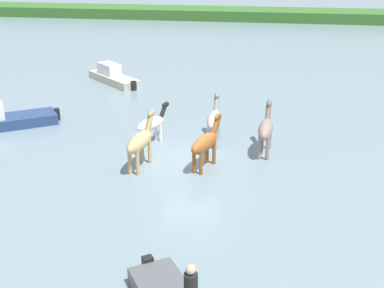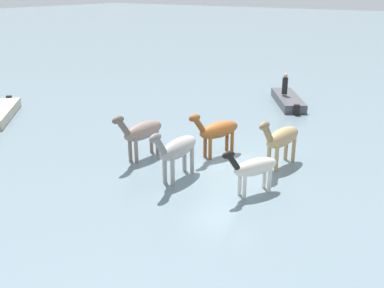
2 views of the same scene
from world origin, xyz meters
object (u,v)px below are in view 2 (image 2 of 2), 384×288
at_px(horse_pinto_flank, 177,149).
at_px(boat_dinghy_port, 288,101).
at_px(horse_gray_outer, 254,168).
at_px(horse_rear_stallion, 281,138).
at_px(horse_dark_mare, 217,130).
at_px(person_spotter_bow, 285,85).
at_px(boat_tender_starboard, 0,114).
at_px(horse_mid_herd, 142,131).

xyz_separation_m(horse_pinto_flank, boat_dinghy_port, (0.69, -11.88, -0.97)).
height_order(horse_gray_outer, boat_dinghy_port, horse_gray_outer).
bearing_deg(horse_pinto_flank, horse_gray_outer, 97.87).
bearing_deg(horse_rear_stallion, horse_pinto_flank, -31.20).
distance_m(horse_dark_mare, boat_dinghy_port, 9.23).
bearing_deg(person_spotter_bow, horse_rear_stallion, 111.79).
bearing_deg(horse_dark_mare, horse_pinto_flank, 18.10).
relative_size(horse_rear_stallion, boat_tender_starboard, 0.63).
bearing_deg(horse_gray_outer, boat_dinghy_port, -136.44).
height_order(horse_dark_mare, horse_gray_outer, horse_dark_mare).
relative_size(horse_gray_outer, boat_tender_starboard, 0.49).
bearing_deg(horse_pinto_flank, horse_rear_stallion, 139.32).
distance_m(horse_dark_mare, horse_rear_stallion, 2.58).
distance_m(horse_pinto_flank, horse_rear_stallion, 4.04).
height_order(horse_dark_mare, horse_mid_herd, horse_mid_herd).
bearing_deg(horse_rear_stallion, boat_dinghy_port, -151.45).
relative_size(horse_dark_mare, person_spotter_bow, 2.08).
xyz_separation_m(horse_mid_herd, boat_tender_starboard, (9.80, -0.12, -0.95)).
height_order(horse_pinto_flank, boat_dinghy_port, horse_pinto_flank).
bearing_deg(boat_tender_starboard, horse_mid_herd, 45.72).
xyz_separation_m(horse_rear_stallion, boat_dinghy_port, (3.25, -8.76, -0.96)).
height_order(boat_tender_starboard, person_spotter_bow, person_spotter_bow).
height_order(horse_pinto_flank, horse_dark_mare, horse_pinto_flank).
xyz_separation_m(boat_dinghy_port, boat_tender_starboard, (11.41, 10.94, 0.00)).
bearing_deg(person_spotter_bow, boat_tender_starboard, 44.31).
relative_size(boat_dinghy_port, person_spotter_bow, 3.58).
bearing_deg(person_spotter_bow, horse_gray_outer, 107.87).
bearing_deg(horse_gray_outer, horse_dark_mare, -102.94).
bearing_deg(horse_mid_herd, boat_tender_starboard, -87.31).
bearing_deg(horse_dark_mare, person_spotter_bow, -155.63).
relative_size(horse_dark_mare, boat_dinghy_port, 0.58).
bearing_deg(boat_dinghy_port, horse_rear_stallion, 166.58).
xyz_separation_m(horse_mid_herd, person_spotter_bow, (-1.38, -11.03, 0.01)).
height_order(horse_pinto_flank, horse_gray_outer, horse_pinto_flank).
distance_m(horse_gray_outer, boat_tender_starboard, 14.88).
distance_m(horse_mid_herd, person_spotter_bow, 11.12).
xyz_separation_m(horse_rear_stallion, person_spotter_bow, (3.49, -8.73, -0.00)).
xyz_separation_m(horse_rear_stallion, boat_tender_starboard, (14.66, 2.18, -0.96)).
xyz_separation_m(boat_tender_starboard, person_spotter_bow, (-11.18, -10.91, 0.96)).
distance_m(boat_tender_starboard, person_spotter_bow, 15.65).
bearing_deg(horse_dark_mare, horse_gray_outer, 68.73).
relative_size(horse_mid_herd, person_spotter_bow, 2.20).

